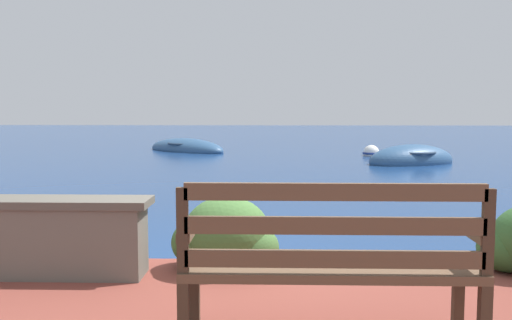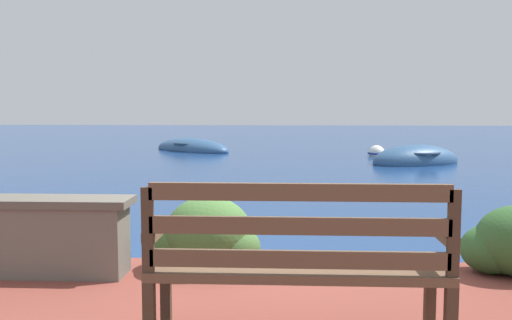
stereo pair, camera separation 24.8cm
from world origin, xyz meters
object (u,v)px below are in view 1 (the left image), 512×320
rowboat_nearest (411,161)px  mooring_buoy (371,153)px  park_bench (331,259)px  rowboat_mid (186,149)px

rowboat_nearest → mooring_buoy: (-0.66, 2.31, 0.01)m
park_bench → rowboat_mid: size_ratio=0.48×
park_bench → rowboat_mid: park_bench is taller
park_bench → rowboat_nearest: park_bench is taller
park_bench → rowboat_nearest: 12.67m
rowboat_nearest → park_bench: bearing=50.5°
park_bench → mooring_buoy: (2.73, 14.50, -0.62)m
park_bench → mooring_buoy: 14.76m
rowboat_mid → mooring_buoy: size_ratio=6.20×
rowboat_mid → mooring_buoy: 6.22m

